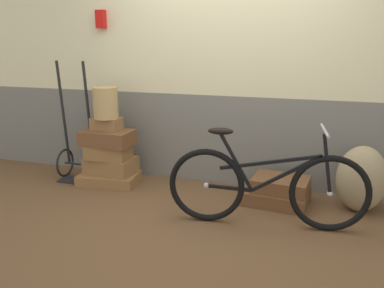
{
  "coord_description": "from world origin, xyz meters",
  "views": [
    {
      "loc": [
        0.93,
        -3.52,
        1.61
      ],
      "look_at": [
        -0.26,
        0.26,
        0.57
      ],
      "focal_mm": 38.09,
      "sensor_mm": 36.0,
      "label": 1
    }
  ],
  "objects_px": {
    "suitcase_4": "(106,124)",
    "bicycle": "(266,187)",
    "suitcase_3": "(107,138)",
    "suitcase_6": "(281,184)",
    "wicker_basket": "(106,103)",
    "suitcase_0": "(109,178)",
    "suitcase_5": "(275,196)",
    "luggage_trolley": "(78,154)",
    "suitcase_2": "(109,152)",
    "suitcase_1": "(111,165)",
    "burlap_sack": "(361,179)"
  },
  "relations": [
    {
      "from": "suitcase_4",
      "to": "suitcase_6",
      "type": "bearing_deg",
      "value": -0.4
    },
    {
      "from": "suitcase_1",
      "to": "suitcase_4",
      "type": "bearing_deg",
      "value": -179.5
    },
    {
      "from": "suitcase_3",
      "to": "suitcase_1",
      "type": "bearing_deg",
      "value": 75.5
    },
    {
      "from": "suitcase_0",
      "to": "bicycle",
      "type": "distance_m",
      "value": 1.93
    },
    {
      "from": "suitcase_2",
      "to": "bicycle",
      "type": "bearing_deg",
      "value": -19.5
    },
    {
      "from": "suitcase_3",
      "to": "suitcase_6",
      "type": "xyz_separation_m",
      "value": [
        1.9,
        0.0,
        -0.33
      ]
    },
    {
      "from": "burlap_sack",
      "to": "suitcase_3",
      "type": "bearing_deg",
      "value": -178.88
    },
    {
      "from": "bicycle",
      "to": "luggage_trolley",
      "type": "bearing_deg",
      "value": 165.36
    },
    {
      "from": "suitcase_2",
      "to": "suitcase_6",
      "type": "height_order",
      "value": "suitcase_2"
    },
    {
      "from": "suitcase_5",
      "to": "bicycle",
      "type": "bearing_deg",
      "value": -87.89
    },
    {
      "from": "suitcase_5",
      "to": "bicycle",
      "type": "distance_m",
      "value": 0.62
    },
    {
      "from": "suitcase_4",
      "to": "suitcase_5",
      "type": "bearing_deg",
      "value": -0.3
    },
    {
      "from": "suitcase_6",
      "to": "luggage_trolley",
      "type": "bearing_deg",
      "value": -175.43
    },
    {
      "from": "suitcase_0",
      "to": "suitcase_3",
      "type": "xyz_separation_m",
      "value": [
        0.01,
        -0.0,
        0.48
      ]
    },
    {
      "from": "suitcase_0",
      "to": "suitcase_1",
      "type": "relative_size",
      "value": 1.2
    },
    {
      "from": "suitcase_4",
      "to": "bicycle",
      "type": "height_order",
      "value": "bicycle"
    },
    {
      "from": "luggage_trolley",
      "to": "bicycle",
      "type": "distance_m",
      "value": 2.31
    },
    {
      "from": "bicycle",
      "to": "suitcase_5",
      "type": "bearing_deg",
      "value": 86.18
    },
    {
      "from": "wicker_basket",
      "to": "bicycle",
      "type": "distance_m",
      "value": 1.98
    },
    {
      "from": "suitcase_3",
      "to": "bicycle",
      "type": "xyz_separation_m",
      "value": [
        1.82,
        -0.54,
        -0.17
      ]
    },
    {
      "from": "suitcase_4",
      "to": "luggage_trolley",
      "type": "bearing_deg",
      "value": 178.55
    },
    {
      "from": "suitcase_5",
      "to": "suitcase_6",
      "type": "height_order",
      "value": "suitcase_6"
    },
    {
      "from": "bicycle",
      "to": "suitcase_2",
      "type": "bearing_deg",
      "value": 163.44
    },
    {
      "from": "luggage_trolley",
      "to": "bicycle",
      "type": "relative_size",
      "value": 0.79
    },
    {
      "from": "suitcase_0",
      "to": "suitcase_1",
      "type": "distance_m",
      "value": 0.15
    },
    {
      "from": "suitcase_2",
      "to": "bicycle",
      "type": "distance_m",
      "value": 1.89
    },
    {
      "from": "suitcase_4",
      "to": "luggage_trolley",
      "type": "height_order",
      "value": "luggage_trolley"
    },
    {
      "from": "suitcase_5",
      "to": "luggage_trolley",
      "type": "bearing_deg",
      "value": -175.14
    },
    {
      "from": "wicker_basket",
      "to": "suitcase_4",
      "type": "bearing_deg",
      "value": 124.95
    },
    {
      "from": "suitcase_4",
      "to": "suitcase_1",
      "type": "bearing_deg",
      "value": -3.35
    },
    {
      "from": "bicycle",
      "to": "suitcase_0",
      "type": "bearing_deg",
      "value": 163.46
    },
    {
      "from": "suitcase_0",
      "to": "suitcase_5",
      "type": "relative_size",
      "value": 1.02
    },
    {
      "from": "suitcase_2",
      "to": "suitcase_3",
      "type": "xyz_separation_m",
      "value": [
        -0.01,
        -0.0,
        0.16
      ]
    },
    {
      "from": "suitcase_4",
      "to": "suitcase_3",
      "type": "bearing_deg",
      "value": -58.34
    },
    {
      "from": "suitcase_3",
      "to": "suitcase_0",
      "type": "bearing_deg",
      "value": 144.34
    },
    {
      "from": "suitcase_0",
      "to": "luggage_trolley",
      "type": "height_order",
      "value": "luggage_trolley"
    },
    {
      "from": "suitcase_5",
      "to": "suitcase_0",
      "type": "bearing_deg",
      "value": -174.05
    },
    {
      "from": "suitcase_3",
      "to": "suitcase_5",
      "type": "xyz_separation_m",
      "value": [
        1.85,
        0.0,
        -0.47
      ]
    },
    {
      "from": "suitcase_5",
      "to": "luggage_trolley",
      "type": "xyz_separation_m",
      "value": [
        -2.27,
        0.04,
        0.23
      ]
    },
    {
      "from": "suitcase_0",
      "to": "wicker_basket",
      "type": "distance_m",
      "value": 0.86
    },
    {
      "from": "suitcase_6",
      "to": "burlap_sack",
      "type": "height_order",
      "value": "burlap_sack"
    },
    {
      "from": "suitcase_4",
      "to": "burlap_sack",
      "type": "relative_size",
      "value": 0.49
    },
    {
      "from": "suitcase_4",
      "to": "wicker_basket",
      "type": "height_order",
      "value": "wicker_basket"
    },
    {
      "from": "wicker_basket",
      "to": "suitcase_1",
      "type": "bearing_deg",
      "value": 66.54
    },
    {
      "from": "suitcase_3",
      "to": "bicycle",
      "type": "distance_m",
      "value": 1.9
    },
    {
      "from": "suitcase_2",
      "to": "suitcase_6",
      "type": "xyz_separation_m",
      "value": [
        1.89,
        -0.0,
        -0.17
      ]
    },
    {
      "from": "suitcase_5",
      "to": "suitcase_2",
      "type": "bearing_deg",
      "value": -173.97
    },
    {
      "from": "wicker_basket",
      "to": "suitcase_5",
      "type": "bearing_deg",
      "value": -0.06
    },
    {
      "from": "suitcase_2",
      "to": "wicker_basket",
      "type": "relative_size",
      "value": 1.35
    },
    {
      "from": "suitcase_1",
      "to": "suitcase_6",
      "type": "bearing_deg",
      "value": 3.5
    }
  ]
}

